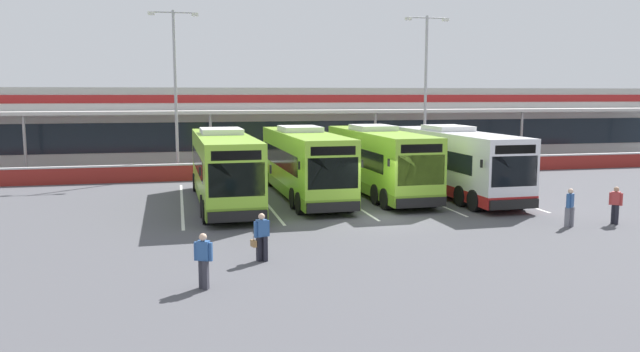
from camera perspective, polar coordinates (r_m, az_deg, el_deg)
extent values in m
plane|color=#4C4C51|center=(27.81, 5.16, -3.95)|extent=(200.00, 200.00, 0.00)
cube|color=silver|center=(53.65, -3.81, 4.57)|extent=(70.00, 10.00, 5.50)
cube|color=#19232D|center=(48.73, -2.86, 3.75)|extent=(66.00, 0.08, 2.20)
cube|color=maroon|center=(48.61, -2.88, 7.10)|extent=(68.00, 0.08, 0.60)
cube|color=beige|center=(47.19, -2.56, 5.94)|extent=(67.00, 3.00, 0.24)
cube|color=gray|center=(53.57, -3.84, 7.78)|extent=(70.00, 10.00, 0.50)
cylinder|color=#999999|center=(46.43, -25.48, 2.59)|extent=(0.20, 0.20, 4.20)
cylinder|color=#999999|center=(45.38, -10.00, 3.11)|extent=(0.20, 0.20, 4.20)
cylinder|color=#999999|center=(47.65, 5.08, 3.40)|extent=(0.20, 0.20, 4.20)
cylinder|color=#999999|center=(52.81, 18.01, 3.47)|extent=(0.20, 0.20, 4.20)
cube|color=maroon|center=(41.59, -1.04, 0.61)|extent=(60.00, 0.36, 1.00)
cube|color=#B2B2B2|center=(41.52, -1.04, 1.36)|extent=(60.00, 0.40, 0.10)
cube|color=#8CC633|center=(31.45, -8.84, 0.84)|extent=(2.75, 12.04, 3.19)
cube|color=olive|center=(31.63, -8.79, -1.52)|extent=(2.77, 12.06, 0.56)
cube|color=black|center=(31.82, -8.92, 1.36)|extent=(2.74, 9.64, 0.96)
cube|color=black|center=(25.56, -7.66, -0.35)|extent=(2.31, 0.14, 1.40)
cube|color=black|center=(25.43, -7.69, 1.88)|extent=(2.05, 0.11, 0.40)
cube|color=silver|center=(32.29, -9.06, 4.10)|extent=(2.10, 2.83, 0.28)
cube|color=black|center=(25.70, -7.57, -3.69)|extent=(2.45, 0.20, 0.44)
cube|color=black|center=(26.05, -4.57, 0.62)|extent=(0.08, 0.12, 0.36)
cube|color=black|center=(25.74, -10.98, 0.43)|extent=(0.08, 0.12, 0.36)
cylinder|color=black|center=(36.28, -7.57, -0.45)|extent=(0.34, 1.05, 1.04)
cylinder|color=black|center=(36.10, -11.34, -0.57)|extent=(0.34, 1.05, 1.04)
cylinder|color=black|center=(28.64, -5.83, -2.57)|extent=(0.34, 1.05, 1.04)
cylinder|color=black|center=(28.41, -10.61, -2.74)|extent=(0.34, 1.05, 1.04)
cylinder|color=black|center=(27.27, -5.41, -3.07)|extent=(0.34, 1.05, 1.04)
cylinder|color=black|center=(27.03, -10.44, -3.26)|extent=(0.34, 1.05, 1.04)
cube|color=#8CC633|center=(33.15, -1.48, 1.27)|extent=(2.75, 12.04, 3.19)
cube|color=olive|center=(33.32, -1.47, -0.97)|extent=(2.77, 12.06, 0.56)
cube|color=black|center=(33.51, -1.63, 1.76)|extent=(2.74, 9.64, 0.96)
cube|color=black|center=(27.39, 1.20, 0.25)|extent=(2.31, 0.14, 1.40)
cube|color=black|center=(27.27, 1.21, 2.33)|extent=(2.05, 0.11, 0.40)
cube|color=silver|center=(33.98, -1.85, 4.36)|extent=(2.10, 2.83, 0.28)
cube|color=black|center=(27.52, 1.25, -2.88)|extent=(2.45, 0.20, 0.44)
cube|color=black|center=(28.09, 3.88, 1.14)|extent=(0.08, 0.12, 0.36)
cube|color=black|center=(27.35, -1.94, 0.97)|extent=(0.08, 0.12, 0.36)
cylinder|color=black|center=(38.03, -1.21, -0.02)|extent=(0.34, 1.05, 1.04)
cylinder|color=black|center=(37.58, -4.76, -0.13)|extent=(0.34, 1.05, 1.04)
cylinder|color=black|center=(30.55, 2.01, -1.89)|extent=(0.34, 1.05, 1.04)
cylinder|color=black|center=(29.99, -2.39, -2.07)|extent=(0.34, 1.05, 1.04)
cylinder|color=black|center=(29.23, 2.76, -2.33)|extent=(0.34, 1.05, 1.04)
cylinder|color=black|center=(28.64, -1.83, -2.53)|extent=(0.34, 1.05, 1.04)
cube|color=#8CC633|center=(34.45, 5.37, 1.48)|extent=(2.75, 12.04, 3.19)
cube|color=olive|center=(34.61, 5.35, -0.68)|extent=(2.77, 12.06, 0.56)
cube|color=black|center=(34.80, 5.16, 1.95)|extent=(2.74, 9.64, 0.96)
cube|color=black|center=(28.92, 9.26, 0.54)|extent=(2.31, 0.14, 1.40)
cube|color=black|center=(28.81, 9.31, 2.51)|extent=(2.05, 0.11, 0.40)
cube|color=silver|center=(35.25, 4.87, 4.45)|extent=(2.10, 2.83, 0.28)
cube|color=black|center=(29.04, 9.28, -2.42)|extent=(2.45, 0.20, 0.44)
cube|color=black|center=(29.79, 11.59, 1.37)|extent=(0.08, 0.12, 0.36)
cube|color=black|center=(28.67, 6.32, 1.24)|extent=(0.08, 0.12, 0.36)
cylinder|color=black|center=(39.32, 4.79, 0.21)|extent=(0.34, 1.05, 1.04)
cylinder|color=black|center=(38.62, 1.43, 0.10)|extent=(0.34, 1.05, 1.04)
cylinder|color=black|center=(32.10, 9.24, -1.53)|extent=(0.34, 1.05, 1.04)
cylinder|color=black|center=(31.25, 5.20, -1.71)|extent=(0.34, 1.05, 1.04)
cylinder|color=black|center=(30.84, 10.26, -1.92)|extent=(0.34, 1.05, 1.04)
cylinder|color=black|center=(29.95, 6.08, -2.12)|extent=(0.34, 1.05, 1.04)
cube|color=silver|center=(34.64, 12.30, 1.37)|extent=(2.75, 12.04, 3.19)
cube|color=#AD1E1E|center=(34.80, 12.24, -0.78)|extent=(2.77, 12.06, 0.56)
cube|color=black|center=(34.97, 12.02, 1.84)|extent=(2.74, 9.64, 0.96)
cube|color=black|center=(29.44, 17.40, 0.41)|extent=(2.31, 0.14, 1.40)
cube|color=black|center=(29.33, 17.49, 2.35)|extent=(2.05, 0.11, 0.40)
cube|color=silver|center=(35.40, 11.66, 4.34)|extent=(2.10, 2.83, 0.28)
cube|color=black|center=(29.56, 17.40, -2.50)|extent=(2.45, 0.20, 0.44)
cube|color=black|center=(30.47, 19.43, 1.22)|extent=(0.08, 0.12, 0.36)
cube|color=black|center=(28.98, 14.61, 1.10)|extent=(0.08, 0.12, 0.36)
cylinder|color=black|center=(39.43, 10.86, 0.12)|extent=(0.34, 1.05, 1.04)
cylinder|color=black|center=(38.50, 7.63, 0.01)|extent=(0.34, 1.05, 1.04)
cylinder|color=black|center=(32.59, 16.59, -1.61)|extent=(0.34, 1.05, 1.04)
cylinder|color=black|center=(31.45, 12.83, -1.80)|extent=(0.34, 1.05, 1.04)
cylinder|color=black|center=(31.41, 17.88, -2.00)|extent=(0.34, 1.05, 1.04)
cylinder|color=black|center=(30.23, 14.02, -2.22)|extent=(0.34, 1.05, 1.04)
cube|color=silver|center=(32.37, -12.57, -2.46)|extent=(0.14, 13.00, 0.01)
cube|color=silver|center=(32.66, -5.17, -2.22)|extent=(0.14, 13.00, 0.01)
cube|color=silver|center=(33.47, 1.97, -1.95)|extent=(0.14, 13.00, 0.01)
cube|color=silver|center=(34.77, 8.68, -1.68)|extent=(0.14, 13.00, 0.01)
cube|color=silver|center=(36.52, 14.82, -1.40)|extent=(0.14, 13.00, 0.01)
cube|color=black|center=(20.89, -5.63, -6.66)|extent=(0.19, 0.21, 0.84)
cube|color=black|center=(20.85, -5.09, -6.68)|extent=(0.19, 0.21, 0.84)
cube|color=#2D5693|center=(20.71, -5.38, -4.79)|extent=(0.39, 0.31, 0.56)
cube|color=#2D5693|center=(20.63, -5.94, -4.92)|extent=(0.11, 0.12, 0.54)
cube|color=#2D5693|center=(20.80, -4.82, -4.80)|extent=(0.11, 0.12, 0.54)
sphere|color=#DBB293|center=(20.63, -5.39, -3.73)|extent=(0.22, 0.22, 0.22)
cube|color=olive|center=(20.72, -6.12, -6.18)|extent=(0.19, 0.30, 0.22)
cylinder|color=olive|center=(20.68, -6.13, -5.70)|extent=(0.02, 0.02, 0.16)
cube|color=slate|center=(28.00, 21.76, -3.51)|extent=(0.22, 0.23, 0.84)
cube|color=slate|center=(28.11, 22.10, -3.49)|extent=(0.22, 0.23, 0.84)
cube|color=#2D5693|center=(27.93, 22.00, -2.09)|extent=(0.40, 0.38, 0.56)
cube|color=#2D5693|center=(27.73, 21.86, -2.21)|extent=(0.13, 0.13, 0.54)
cube|color=#2D5693|center=(28.15, 22.14, -2.09)|extent=(0.13, 0.13, 0.54)
sphere|color=#DBB293|center=(27.88, 22.04, -1.30)|extent=(0.22, 0.22, 0.22)
cube|color=#33333D|center=(18.31, -10.79, -8.81)|extent=(0.20, 0.22, 0.84)
cube|color=#33333D|center=(18.14, -10.45, -8.95)|extent=(0.20, 0.22, 0.84)
cube|color=#2D5693|center=(18.04, -10.67, -6.74)|extent=(0.40, 0.34, 0.56)
cube|color=#2D5693|center=(18.13, -11.32, -6.78)|extent=(0.12, 0.13, 0.54)
cube|color=#2D5693|center=(17.97, -10.01, -6.88)|extent=(0.12, 0.13, 0.54)
sphere|color=#DBB293|center=(17.95, -10.71, -5.54)|extent=(0.22, 0.22, 0.22)
cube|color=black|center=(29.45, 25.33, -3.18)|extent=(0.23, 0.22, 0.84)
cube|color=black|center=(29.31, 25.60, -3.24)|extent=(0.23, 0.22, 0.84)
cube|color=#B23838|center=(29.27, 25.54, -1.86)|extent=(0.39, 0.40, 0.56)
cube|color=#B23838|center=(29.31, 25.12, -1.88)|extent=(0.13, 0.13, 0.54)
cube|color=#B23838|center=(29.24, 25.97, -1.95)|extent=(0.13, 0.13, 0.54)
sphere|color=tan|center=(29.21, 25.59, -1.11)|extent=(0.22, 0.22, 0.22)
cylinder|color=#9E9EA3|center=(42.92, -13.12, 7.32)|extent=(0.20, 0.20, 11.00)
cylinder|color=#9E9EA3|center=(43.25, -13.34, 14.42)|extent=(2.80, 0.10, 0.10)
cube|color=silver|center=(43.26, -15.25, 14.23)|extent=(0.44, 0.28, 0.20)
cube|color=silver|center=(43.25, -11.42, 14.34)|extent=(0.44, 0.28, 0.20)
cylinder|color=#9E9EA3|center=(45.42, 9.66, 7.41)|extent=(0.20, 0.20, 11.00)
cylinder|color=#9E9EA3|center=(45.73, 9.82, 14.13)|extent=(2.80, 0.10, 0.10)
cube|color=silver|center=(45.20, 8.12, 14.12)|extent=(0.44, 0.28, 0.20)
cube|color=silver|center=(46.27, 11.46, 13.89)|extent=(0.44, 0.28, 0.20)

